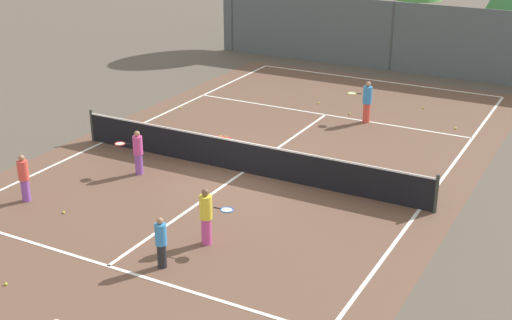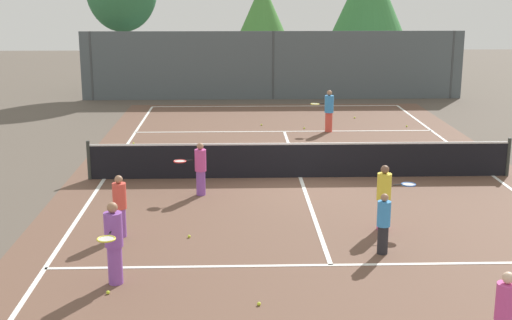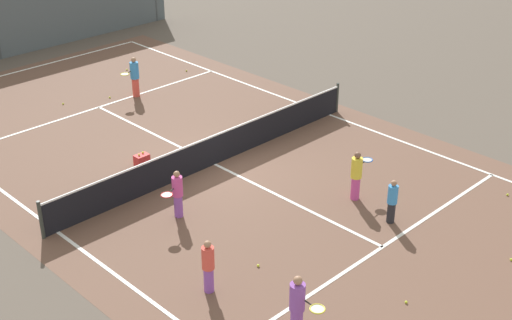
% 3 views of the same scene
% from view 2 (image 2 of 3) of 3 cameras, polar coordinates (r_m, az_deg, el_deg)
% --- Properties ---
extents(ground_plane, '(80.00, 80.00, 0.00)m').
position_cam_2_polar(ground_plane, '(19.84, 3.61, -1.42)').
color(ground_plane, brown).
extents(court_surface, '(13.00, 25.00, 0.01)m').
position_cam_2_polar(court_surface, '(19.84, 3.61, -1.42)').
color(court_surface, brown).
rests_on(court_surface, ground_plane).
extents(tennis_net, '(11.90, 0.10, 1.10)m').
position_cam_2_polar(tennis_net, '(19.71, 3.63, 0.00)').
color(tennis_net, '#333833').
rests_on(tennis_net, ground_plane).
extents(perimeter_fence, '(18.00, 0.12, 3.20)m').
position_cam_2_polar(perimeter_fence, '(33.30, 1.40, 7.68)').
color(perimeter_fence, '#515B60').
rests_on(perimeter_fence, ground_plane).
extents(tree_0, '(2.57, 2.57, 5.50)m').
position_cam_2_polar(tree_0, '(37.81, 0.52, 12.14)').
color(tree_0, brown).
rests_on(tree_0, ground_plane).
extents(player_0, '(0.91, 0.52, 1.54)m').
position_cam_2_polar(player_0, '(26.00, 5.92, 4.03)').
color(player_0, '#E54C3F').
rests_on(player_0, ground_plane).
extents(player_1, '(0.88, 0.52, 1.38)m').
position_cam_2_polar(player_1, '(10.82, 19.64, -11.78)').
color(player_1, silver).
rests_on(player_1, ground_plane).
extents(player_2, '(0.89, 0.41, 1.47)m').
position_cam_2_polar(player_2, '(15.70, 10.39, -2.93)').
color(player_2, '#D14799').
rests_on(player_2, ground_plane).
extents(player_3, '(0.27, 0.27, 1.26)m').
position_cam_2_polar(player_3, '(14.32, 10.31, -5.07)').
color(player_3, '#232328').
rests_on(player_3, ground_plane).
extents(player_4, '(0.87, 0.56, 1.38)m').
position_cam_2_polar(player_4, '(18.04, -4.59, -0.67)').
color(player_4, purple).
rests_on(player_4, ground_plane).
extents(player_5, '(0.36, 0.90, 1.55)m').
position_cam_2_polar(player_5, '(12.91, -11.47, -6.57)').
color(player_5, purple).
rests_on(player_5, ground_plane).
extents(player_6, '(0.29, 0.29, 1.37)m').
position_cam_2_polar(player_6, '(15.29, -11.00, -3.65)').
color(player_6, purple).
rests_on(player_6, ground_plane).
extents(ball_crate, '(0.44, 0.30, 0.43)m').
position_cam_2_polar(ball_crate, '(21.19, -1.18, 0.11)').
color(ball_crate, red).
rests_on(ball_crate, ground_plane).
extents(tennis_ball_0, '(0.07, 0.07, 0.07)m').
position_cam_2_polar(tennis_ball_0, '(21.35, -9.75, -0.40)').
color(tennis_ball_0, '#CCE533').
rests_on(tennis_ball_0, ground_plane).
extents(tennis_ball_1, '(0.07, 0.07, 0.07)m').
position_cam_2_polar(tennis_ball_1, '(15.22, -5.45, -6.19)').
color(tennis_ball_1, '#CCE533').
rests_on(tennis_ball_1, ground_plane).
extents(tennis_ball_2, '(0.07, 0.07, 0.07)m').
position_cam_2_polar(tennis_ball_2, '(26.56, 3.94, 2.60)').
color(tennis_ball_2, '#CCE533').
rests_on(tennis_ball_2, ground_plane).
extents(tennis_ball_3, '(0.07, 0.07, 0.07)m').
position_cam_2_polar(tennis_ball_3, '(28.89, 8.01, 3.43)').
color(tennis_ball_3, '#CCE533').
rests_on(tennis_ball_3, ground_plane).
extents(tennis_ball_5, '(0.07, 0.07, 0.07)m').
position_cam_2_polar(tennis_ball_5, '(27.13, 0.45, 2.88)').
color(tennis_ball_5, '#CCE533').
rests_on(tennis_ball_5, ground_plane).
extents(tennis_ball_6, '(0.07, 0.07, 0.07)m').
position_cam_2_polar(tennis_ball_6, '(12.12, 0.24, -11.60)').
color(tennis_ball_6, '#CCE533').
rests_on(tennis_ball_6, ground_plane).
extents(tennis_ball_7, '(0.07, 0.07, 0.07)m').
position_cam_2_polar(tennis_ball_7, '(27.47, 12.14, 2.70)').
color(tennis_ball_7, '#CCE533').
rests_on(tennis_ball_7, ground_plane).
extents(tennis_ball_9, '(0.07, 0.07, 0.07)m').
position_cam_2_polar(tennis_ball_9, '(12.80, -11.92, -10.47)').
color(tennis_ball_9, '#CCE533').
rests_on(tennis_ball_9, ground_plane).
extents(tennis_ball_10, '(0.07, 0.07, 0.07)m').
position_cam_2_polar(tennis_ball_10, '(24.30, -9.92, 1.35)').
color(tennis_ball_10, '#CCE533').
rests_on(tennis_ball_10, ground_plane).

